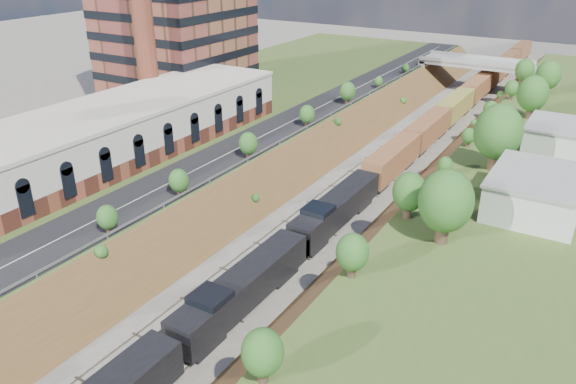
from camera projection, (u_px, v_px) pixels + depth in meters
platform_left at (184, 129)px, 94.99m from camera, size 44.00×180.00×5.00m
embankment_left at (296, 168)px, 85.74m from camera, size 10.00×180.00×10.00m
embankment_right at (437, 200)px, 75.45m from camera, size 10.00×180.00×10.00m
rail_left_track at (346, 179)px, 81.77m from camera, size 1.58×180.00×0.18m
rail_right_track at (379, 186)px, 79.34m from camera, size 1.58×180.00×0.18m
road at (271, 132)px, 85.75m from camera, size 8.00×180.00×0.10m
guardrail at (293, 134)px, 83.47m from camera, size 0.10×171.00×0.70m
commercial_building at (99, 137)px, 72.99m from camera, size 14.30×62.30×7.00m
overpass at (476, 69)px, 126.95m from camera, size 24.50×8.30×7.40m
white_building_near at (536, 194)px, 60.46m from camera, size 9.00×12.00×4.00m
white_building_far at (558, 138)px, 77.94m from camera, size 8.00×10.00×3.60m
tree_right_large at (446, 202)px, 53.14m from camera, size 5.25×5.25×7.61m
tree_left_crest at (72, 235)px, 51.97m from camera, size 2.45×2.45×3.55m
freight_train at (441, 119)px, 100.15m from camera, size 3.10×174.49×4.62m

